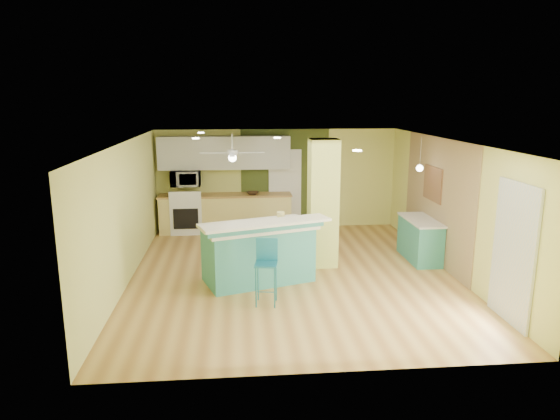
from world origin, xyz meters
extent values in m
cube|color=#A57239|center=(0.00, 0.00, -0.01)|extent=(6.00, 7.00, 0.01)
cube|color=white|center=(0.00, 0.00, 2.50)|extent=(6.00, 7.00, 0.01)
cube|color=#DCDE77|center=(0.00, 3.50, 1.25)|extent=(6.00, 0.01, 2.50)
cube|color=#DCDE77|center=(0.00, -3.50, 1.25)|extent=(6.00, 0.01, 2.50)
cube|color=#DCDE77|center=(-3.00, 0.00, 1.25)|extent=(0.01, 7.00, 2.50)
cube|color=#DCDE77|center=(3.00, 0.00, 1.25)|extent=(0.01, 7.00, 2.50)
cube|color=#907452|center=(2.99, 0.60, 1.25)|extent=(0.02, 3.40, 2.50)
cube|color=#3E4B1E|center=(0.20, 3.49, 1.25)|extent=(2.20, 0.02, 2.50)
cube|color=white|center=(0.20, 3.46, 1.00)|extent=(0.82, 0.05, 2.00)
cube|color=silver|center=(2.97, -2.30, 1.05)|extent=(0.04, 1.08, 2.10)
cube|color=#C9D362|center=(0.65, 0.50, 1.25)|extent=(0.55, 0.55, 2.50)
cube|color=#E8D479|center=(-1.30, 3.20, 0.45)|extent=(3.20, 0.60, 0.90)
cube|color=#A07337|center=(-1.30, 3.20, 0.92)|extent=(3.25, 0.63, 0.04)
cube|color=white|center=(-2.25, 3.20, 0.45)|extent=(0.76, 0.64, 0.90)
cube|color=black|center=(-2.25, 2.87, 0.42)|extent=(0.59, 0.02, 0.50)
cube|color=white|center=(-2.25, 2.90, 0.99)|extent=(0.76, 0.06, 0.18)
cube|color=silver|center=(-1.30, 3.32, 1.95)|extent=(3.20, 0.34, 0.80)
imported|color=white|center=(-2.25, 3.20, 1.35)|extent=(0.70, 0.48, 0.39)
cylinder|color=silver|center=(-1.10, 2.00, 2.30)|extent=(0.03, 0.03, 0.40)
cylinder|color=silver|center=(-1.10, 2.00, 2.10)|extent=(0.24, 0.24, 0.10)
sphere|color=white|center=(-1.10, 2.00, 1.98)|extent=(0.18, 0.18, 0.18)
cylinder|color=silver|center=(2.65, 0.75, 2.19)|extent=(0.01, 0.01, 0.62)
sphere|color=white|center=(2.65, 0.75, 1.88)|extent=(0.14, 0.14, 0.14)
cube|color=brown|center=(2.96, 0.80, 1.55)|extent=(0.03, 0.90, 0.70)
cube|color=teal|center=(-0.66, -0.29, 0.50)|extent=(2.07, 1.47, 0.99)
cube|color=white|center=(-0.66, -0.29, 1.02)|extent=(2.21, 1.61, 0.06)
cube|color=teal|center=(-0.52, -0.71, 1.12)|extent=(2.06, 0.80, 0.14)
cube|color=white|center=(-0.52, -0.71, 1.18)|extent=(2.29, 1.14, 0.04)
cylinder|color=teal|center=(-0.75, -1.49, 0.33)|extent=(0.02, 0.02, 0.67)
cylinder|color=teal|center=(-0.46, -1.54, 0.33)|extent=(0.02, 0.02, 0.67)
cylinder|color=teal|center=(-0.71, -1.20, 0.33)|extent=(0.02, 0.02, 0.67)
cylinder|color=teal|center=(-0.41, -1.25, 0.33)|extent=(0.02, 0.02, 0.67)
cube|color=teal|center=(-0.58, -1.37, 0.68)|extent=(0.40, 0.40, 0.03)
cube|color=teal|center=(-0.56, -1.21, 0.88)|extent=(0.35, 0.08, 0.37)
cube|color=teal|center=(2.70, 0.63, 0.41)|extent=(0.53, 1.27, 0.82)
cube|color=silver|center=(2.70, 0.63, 0.84)|extent=(0.56, 1.33, 0.04)
imported|color=#342415|center=(-0.63, 3.10, 0.98)|extent=(0.33, 0.33, 0.07)
cylinder|color=yellow|center=(-0.23, -0.08, 1.14)|extent=(0.14, 0.14, 0.18)
camera|label=1|loc=(-1.04, -8.90, 3.27)|focal=32.00mm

